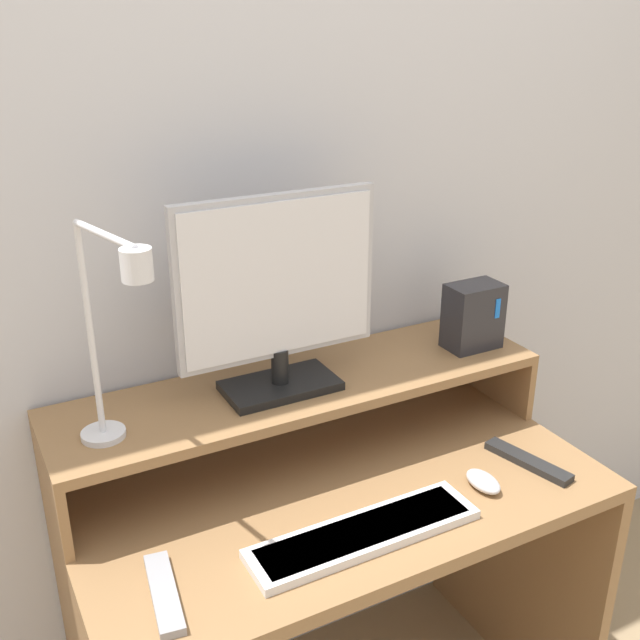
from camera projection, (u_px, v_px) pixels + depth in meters
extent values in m
cube|color=silver|center=(263.00, 194.00, 1.60)|extent=(6.00, 0.05, 2.50)
cube|color=olive|center=(337.00, 490.00, 1.54)|extent=(1.08, 0.59, 0.03)
cube|color=olive|center=(515.00, 550.00, 1.90)|extent=(0.03, 0.59, 0.68)
cube|color=olive|center=(51.00, 487.00, 1.40)|extent=(0.02, 0.28, 0.15)
cube|color=olive|center=(492.00, 369.00, 1.86)|extent=(0.02, 0.28, 0.15)
cube|color=olive|center=(302.00, 385.00, 1.60)|extent=(1.08, 0.28, 0.02)
cube|color=black|center=(280.00, 386.00, 1.56)|extent=(0.24, 0.13, 0.02)
cylinder|color=black|center=(280.00, 366.00, 1.54)|extent=(0.04, 0.04, 0.07)
cube|color=#B7B7BC|center=(277.00, 277.00, 1.47)|extent=(0.42, 0.02, 0.33)
cube|color=silver|center=(279.00, 279.00, 1.46)|extent=(0.40, 0.01, 0.31)
cylinder|color=silver|center=(103.00, 434.00, 1.38)|extent=(0.08, 0.08, 0.01)
cylinder|color=silver|center=(90.00, 333.00, 1.31)|extent=(0.01, 0.01, 0.40)
cylinder|color=silver|center=(104.00, 235.00, 1.16)|extent=(0.06, 0.19, 0.01)
cylinder|color=silver|center=(137.00, 265.00, 1.11)|extent=(0.05, 0.05, 0.05)
cube|color=#28282D|center=(473.00, 316.00, 1.73)|extent=(0.13, 0.08, 0.15)
cube|color=#1972F2|center=(498.00, 308.00, 1.70)|extent=(0.01, 0.00, 0.05)
cube|color=white|center=(364.00, 534.00, 1.38)|extent=(0.45, 0.11, 0.02)
cube|color=silver|center=(364.00, 531.00, 1.37)|extent=(0.41, 0.09, 0.01)
ellipsoid|color=silver|center=(483.00, 481.00, 1.52)|extent=(0.05, 0.09, 0.03)
cube|color=#99999E|center=(164.00, 593.00, 1.24)|extent=(0.07, 0.19, 0.02)
cube|color=black|center=(528.00, 461.00, 1.60)|extent=(0.08, 0.20, 0.02)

